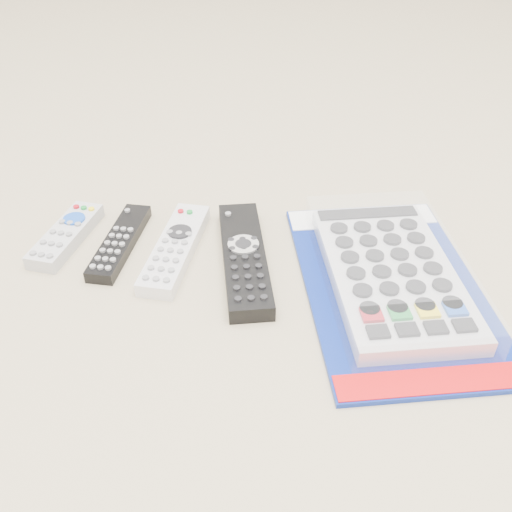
{
  "coord_description": "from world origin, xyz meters",
  "views": [
    {
      "loc": [
        0.08,
        -0.6,
        0.49
      ],
      "look_at": [
        0.05,
        0.02,
        0.01
      ],
      "focal_mm": 40.0,
      "sensor_mm": 36.0,
      "label": 1
    }
  ],
  "objects_px": {
    "remote_slim_black": "(120,242)",
    "remote_small_grey": "(66,235)",
    "remote_large_black": "(244,257)",
    "jumbo_remote_packaged": "(392,272)",
    "remote_silver_dvd": "(175,248)"
  },
  "relations": [
    {
      "from": "jumbo_remote_packaged",
      "to": "remote_large_black",
      "type": "bearing_deg",
      "value": 161.48
    },
    {
      "from": "remote_silver_dvd",
      "to": "jumbo_remote_packaged",
      "type": "height_order",
      "value": "jumbo_remote_packaged"
    },
    {
      "from": "remote_small_grey",
      "to": "remote_large_black",
      "type": "distance_m",
      "value": 0.26
    },
    {
      "from": "remote_small_grey",
      "to": "remote_silver_dvd",
      "type": "relative_size",
      "value": 0.77
    },
    {
      "from": "remote_slim_black",
      "to": "remote_silver_dvd",
      "type": "bearing_deg",
      "value": -2.23
    },
    {
      "from": "remote_slim_black",
      "to": "jumbo_remote_packaged",
      "type": "bearing_deg",
      "value": -3.69
    },
    {
      "from": "remote_large_black",
      "to": "jumbo_remote_packaged",
      "type": "relative_size",
      "value": 0.61
    },
    {
      "from": "remote_slim_black",
      "to": "remote_large_black",
      "type": "height_order",
      "value": "remote_large_black"
    },
    {
      "from": "jumbo_remote_packaged",
      "to": "remote_slim_black",
      "type": "bearing_deg",
      "value": 161.64
    },
    {
      "from": "remote_large_black",
      "to": "remote_silver_dvd",
      "type": "bearing_deg",
      "value": 160.55
    },
    {
      "from": "remote_small_grey",
      "to": "remote_silver_dvd",
      "type": "height_order",
      "value": "same"
    },
    {
      "from": "remote_large_black",
      "to": "jumbo_remote_packaged",
      "type": "height_order",
      "value": "jumbo_remote_packaged"
    },
    {
      "from": "remote_slim_black",
      "to": "remote_small_grey",
      "type": "bearing_deg",
      "value": 178.45
    },
    {
      "from": "remote_slim_black",
      "to": "remote_large_black",
      "type": "relative_size",
      "value": 0.72
    },
    {
      "from": "remote_small_grey",
      "to": "remote_large_black",
      "type": "relative_size",
      "value": 0.64
    }
  ]
}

